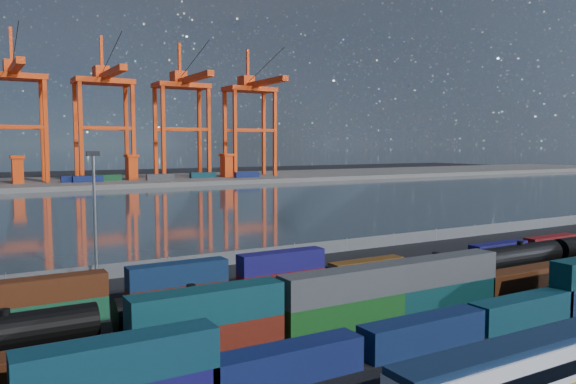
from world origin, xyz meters
TOP-DOWN VIEW (x-y plane):
  - ground at (0.00, 0.00)m, footprint 700.00×700.00m
  - harbor_water at (0.00, 105.00)m, footprint 700.00×700.00m
  - far_quay at (0.00, 210.00)m, footprint 700.00×70.00m
  - distant_mountains at (63.02, 1600.00)m, footprint 2470.00×1100.00m
  - container_row_south at (-20.03, -10.91)m, footprint 140.48×2.53m
  - container_row_mid at (-0.80, -3.28)m, footprint 142.01×2.66m
  - container_row_north at (-22.49, 11.85)m, footprint 127.36×2.22m
  - tanker_string at (-10.56, 3.08)m, footprint 107.56×3.13m
  - waterfront_fence at (-0.00, 28.00)m, footprint 160.12×0.12m
  - yard_light_mast at (-30.00, 26.00)m, footprint 1.60×0.40m
  - gantry_cranes at (-7.50, 203.30)m, footprint 199.64×47.31m
  - quay_containers at (-11.00, 195.46)m, footprint 172.58×10.99m
  - straddle_carriers at (-2.50, 200.00)m, footprint 140.00×7.00m

SIDE VIEW (x-z plane):
  - ground at x=0.00m, z-range 0.00..0.00m
  - harbor_water at x=0.00m, z-range 0.01..0.01m
  - far_quay at x=0.00m, z-range 0.00..2.00m
  - waterfront_fence at x=0.00m, z-range -0.10..2.10m
  - container_row_north at x=-22.49m, z-range -0.59..4.14m
  - container_row_mid at x=-0.80m, z-range -0.66..5.00m
  - container_row_south at x=-20.03m, z-range -0.51..4.89m
  - tanker_string at x=-10.56m, z-range 0.01..4.48m
  - quay_containers at x=-11.00m, z-range 2.00..4.60m
  - straddle_carriers at x=-2.50m, z-range 2.27..13.37m
  - yard_light_mast at x=-30.00m, z-range 1.00..17.60m
  - gantry_cranes at x=-7.50m, z-range 7.24..71.30m
  - distant_mountains at x=63.02m, z-range -39.71..480.29m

